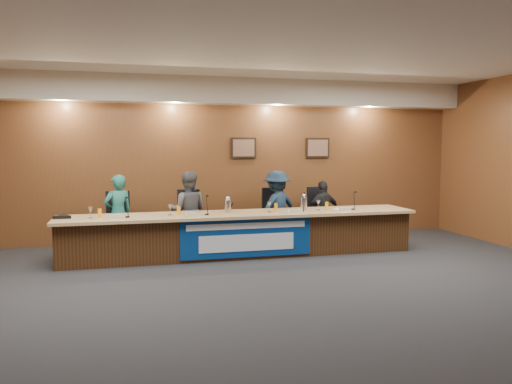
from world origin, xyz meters
TOP-DOWN VIEW (x-y plane):
  - floor at (0.00, 0.00)m, footprint 10.00×10.00m
  - ceiling at (0.00, 0.00)m, footprint 10.00×8.00m
  - wall_back at (0.00, 4.00)m, footprint 10.00×0.04m
  - soffit at (0.00, 3.75)m, footprint 10.00×0.50m
  - dais_body at (0.00, 2.40)m, footprint 6.00×0.80m
  - dais_top at (0.00, 2.35)m, footprint 6.10×0.95m
  - banner at (0.00, 1.99)m, footprint 2.20×0.02m
  - banner_text_upper at (0.00, 1.97)m, footprint 2.00×0.01m
  - banner_text_lower at (0.00, 1.97)m, footprint 1.60×0.01m
  - wall_photo_left at (0.40, 3.97)m, footprint 0.52×0.04m
  - wall_photo_right at (2.00, 3.97)m, footprint 0.52×0.04m
  - panelist_a at (-2.06, 3.12)m, footprint 0.59×0.50m
  - panelist_b at (-0.83, 3.12)m, footprint 0.80×0.68m
  - panelist_c at (0.85, 3.12)m, footprint 1.06×0.87m
  - panelist_d at (1.81, 3.12)m, footprint 0.74×0.37m
  - office_chair_a at (-2.06, 3.22)m, footprint 0.50×0.50m
  - office_chair_b at (-0.83, 3.22)m, footprint 0.57×0.57m
  - office_chair_c at (0.85, 3.22)m, footprint 0.49×0.49m
  - office_chair_d at (1.81, 3.22)m, footprint 0.52×0.52m
  - nameplate_a at (-2.05, 2.10)m, footprint 0.24×0.08m
  - microphone_a at (-1.90, 2.25)m, footprint 0.07×0.07m
  - juice_glass_a at (-2.33, 2.28)m, footprint 0.06×0.06m
  - water_glass_a at (-2.46, 2.30)m, footprint 0.08×0.08m
  - nameplate_b at (-0.85, 2.06)m, footprint 0.24×0.08m
  - microphone_b at (-0.63, 2.22)m, footprint 0.07×0.07m
  - juice_glass_b at (-1.08, 2.32)m, footprint 0.06×0.06m
  - water_glass_b at (-1.22, 2.33)m, footprint 0.08×0.08m
  - nameplate_c at (0.88, 2.06)m, footprint 0.24×0.08m
  - microphone_c at (1.06, 2.28)m, footprint 0.07×0.07m
  - juice_glass_c at (0.59, 2.31)m, footprint 0.06×0.06m
  - water_glass_c at (0.47, 2.29)m, footprint 0.08×0.08m
  - nameplate_d at (1.79, 2.10)m, footprint 0.24×0.08m
  - microphone_d at (2.02, 2.25)m, footprint 0.07×0.07m
  - juice_glass_d at (1.53, 2.30)m, footprint 0.06×0.06m
  - water_glass_d at (1.38, 2.32)m, footprint 0.08×0.08m
  - carafe_mid at (-0.23, 2.45)m, footprint 0.12×0.12m
  - carafe_right at (1.14, 2.42)m, footprint 0.12×0.12m
  - speakerphone at (-2.89, 2.39)m, footprint 0.32×0.32m
  - paper_stack at (1.84, 2.33)m, footprint 0.26×0.33m

SIDE VIEW (x-z plane):
  - floor at x=0.00m, z-range 0.00..0.00m
  - banner_text_lower at x=0.00m, z-range 0.16..0.44m
  - dais_body at x=0.00m, z-range 0.00..0.70m
  - banner at x=0.00m, z-range 0.05..0.71m
  - office_chair_a at x=-2.06m, z-range 0.44..0.52m
  - office_chair_b at x=-0.83m, z-range 0.44..0.52m
  - office_chair_c at x=0.85m, z-range 0.44..0.52m
  - office_chair_d at x=1.81m, z-range 0.44..0.52m
  - banner_text_upper at x=0.00m, z-range 0.53..0.63m
  - panelist_d at x=1.81m, z-range 0.00..1.21m
  - panelist_a at x=-2.06m, z-range 0.00..1.39m
  - panelist_c at x=0.85m, z-range 0.00..1.42m
  - panelist_b at x=-0.83m, z-range 0.00..1.43m
  - dais_top at x=0.00m, z-range 0.70..0.75m
  - paper_stack at x=1.84m, z-range 0.75..0.76m
  - microphone_a at x=-1.90m, z-range 0.75..0.77m
  - microphone_b at x=-0.63m, z-range 0.75..0.77m
  - microphone_c at x=1.06m, z-range 0.75..0.77m
  - microphone_d at x=2.02m, z-range 0.75..0.77m
  - speakerphone at x=-2.89m, z-range 0.75..0.80m
  - nameplate_a at x=-2.05m, z-range 0.74..0.85m
  - nameplate_b at x=-0.85m, z-range 0.74..0.85m
  - nameplate_c at x=0.88m, z-range 0.74..0.85m
  - nameplate_d at x=1.79m, z-range 0.74..0.85m
  - juice_glass_a at x=-2.33m, z-range 0.75..0.90m
  - juice_glass_b at x=-1.08m, z-range 0.75..0.90m
  - juice_glass_c at x=0.59m, z-range 0.75..0.90m
  - juice_glass_d at x=1.53m, z-range 0.75..0.90m
  - water_glass_a at x=-2.46m, z-range 0.75..0.93m
  - water_glass_b at x=-1.22m, z-range 0.75..0.93m
  - water_glass_c at x=0.47m, z-range 0.75..0.93m
  - water_glass_d at x=1.38m, z-range 0.75..0.93m
  - carafe_mid at x=-0.23m, z-range 0.75..0.97m
  - carafe_right at x=1.14m, z-range 0.75..0.98m
  - wall_back at x=0.00m, z-range 0.00..3.20m
  - wall_photo_left at x=0.40m, z-range 1.64..2.06m
  - wall_photo_right at x=2.00m, z-range 1.64..2.06m
  - soffit at x=0.00m, z-range 2.70..3.20m
  - ceiling at x=0.00m, z-range 3.18..3.22m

